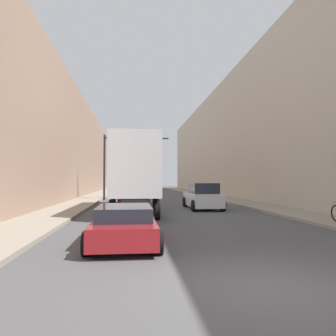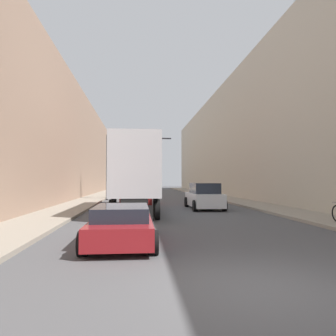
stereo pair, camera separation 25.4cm
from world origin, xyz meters
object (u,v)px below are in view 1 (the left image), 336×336
Objects in this scene: sedan_car at (125,224)px; semi_truck at (134,174)px; traffic_signal_gantry at (122,153)px; suv_car at (202,197)px.

semi_truck is at bearing 88.25° from sedan_car.
semi_truck is 11.33m from traffic_signal_gantry.
sedan_car is (-0.34, -11.06, -1.79)m from semi_truck.
traffic_signal_gantry reaches higher than suv_car.
traffic_signal_gantry is (-5.75, 10.58, 3.75)m from suv_car.
sedan_car is 0.73× the size of traffic_signal_gantry.
suv_car is at bearing 66.81° from sedan_car.
traffic_signal_gantry is at bearing 118.52° from suv_car.
sedan_car is at bearing -87.91° from traffic_signal_gantry.
suv_car is (4.94, 11.54, 0.24)m from sedan_car.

